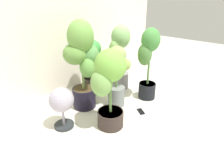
# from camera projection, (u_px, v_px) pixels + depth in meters

# --- Properties ---
(ground_plane) EXTENTS (8.00, 8.00, 0.00)m
(ground_plane) POSITION_uv_depth(u_px,v_px,m) (125.00, 106.00, 2.09)
(ground_plane) COLOR silver
(ground_plane) RESTS_ON ground
(mylar_back_wall) EXTENTS (3.20, 0.01, 2.00)m
(mylar_back_wall) POSITION_uv_depth(u_px,v_px,m) (72.00, 8.00, 2.25)
(mylar_back_wall) COLOR silver
(mylar_back_wall) RESTS_ON ground
(potted_plant_front_left) EXTENTS (0.38, 0.32, 0.74)m
(potted_plant_front_left) POSITION_uv_depth(u_px,v_px,m) (108.00, 83.00, 1.60)
(potted_plant_front_left) COLOR #322723
(potted_plant_front_left) RESTS_ON ground
(potted_plant_back_right) EXTENTS (0.34, 0.31, 0.82)m
(potted_plant_back_right) POSITION_uv_depth(u_px,v_px,m) (120.00, 54.00, 2.36)
(potted_plant_back_right) COLOR gray
(potted_plant_back_right) RESTS_ON ground
(potted_plant_center) EXTENTS (0.38, 0.26, 0.67)m
(potted_plant_center) POSITION_uv_depth(u_px,v_px,m) (117.00, 73.00, 1.99)
(potted_plant_center) COLOR slate
(potted_plant_center) RESTS_ON ground
(potted_plant_front_right) EXTENTS (0.33, 0.28, 0.83)m
(potted_plant_front_right) POSITION_uv_depth(u_px,v_px,m) (148.00, 59.00, 2.09)
(potted_plant_front_right) COLOR black
(potted_plant_front_right) RESTS_ON ground
(potted_plant_back_center) EXTENTS (0.42, 0.37, 0.67)m
(potted_plant_back_center) POSITION_uv_depth(u_px,v_px,m) (91.00, 62.00, 2.27)
(potted_plant_back_center) COLOR black
(potted_plant_back_center) RESTS_ON ground
(potted_plant_back_left) EXTENTS (0.42, 0.36, 0.93)m
(potted_plant_back_left) POSITION_uv_depth(u_px,v_px,m) (82.00, 60.00, 1.89)
(potted_plant_back_left) COLOR black
(potted_plant_back_left) RESTS_ON ground
(cell_phone) EXTENTS (0.14, 0.16, 0.01)m
(cell_phone) POSITION_uv_depth(u_px,v_px,m) (141.00, 112.00, 1.98)
(cell_phone) COLOR white
(cell_phone) RESTS_ON ground
(floor_fan) EXTENTS (0.26, 0.26, 0.39)m
(floor_fan) POSITION_uv_depth(u_px,v_px,m) (62.00, 102.00, 1.67)
(floor_fan) COLOR #23272A
(floor_fan) RESTS_ON ground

